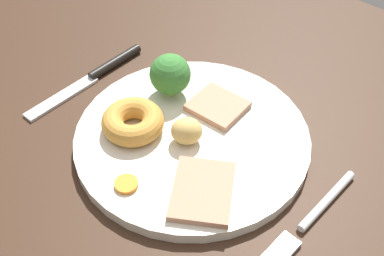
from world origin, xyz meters
TOP-DOWN VIEW (x-y plane):
  - dining_table at (0.00, 0.00)cm, footprint 120.00×84.00cm
  - dinner_plate at (0.77, -1.13)cm, footprint 26.82×26.82cm
  - meat_slice_main at (1.17, -6.36)cm, footprint 6.30×5.76cm
  - meat_slice_under at (-5.42, 4.57)cm, footprint 9.31×9.93cm
  - yorkshire_pudding at (6.38, 2.59)cm, footprint 7.13×7.13cm
  - roast_potato_left at (0.58, 0.17)cm, footprint 4.66×4.62cm
  - carrot_coin_front at (1.20, 8.86)cm, footprint 2.47×2.47cm
  - broccoli_floret at (7.33, -4.87)cm, footprint 4.98×4.98cm
  - fork at (-15.19, -0.15)cm, footprint 2.30×15.31cm
  - knife at (18.07, -2.10)cm, footprint 2.13×18.54cm

SIDE VIEW (x-z plane):
  - dining_table at x=0.00cm, z-range 0.00..3.60cm
  - fork at x=-15.19cm, z-range 3.54..4.44cm
  - knife at x=18.07cm, z-range 3.45..4.65cm
  - dinner_plate at x=0.77cm, z-range 3.60..5.00cm
  - carrot_coin_front at x=1.20cm, z-range 5.00..5.48cm
  - meat_slice_main at x=1.17cm, z-range 5.00..5.80cm
  - meat_slice_under at x=-5.42cm, z-range 5.00..5.80cm
  - yorkshire_pudding at x=6.38cm, z-range 5.00..7.51cm
  - roast_potato_left at x=0.58cm, z-range 5.00..8.10cm
  - broccoli_floret at x=7.33cm, z-range 5.19..10.66cm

